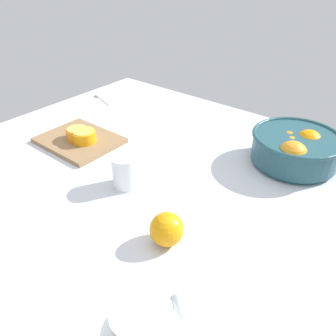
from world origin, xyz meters
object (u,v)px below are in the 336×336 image
Objects in this scene: spoon at (100,98)px; orange_half_0 at (84,136)px; fruit_bowl at (296,148)px; loose_orange_2 at (167,229)px; orange_half_1 at (77,134)px; cutting_board at (79,140)px; juice_glass at (126,172)px.

orange_half_0 is at bearing -48.14° from spoon.
fruit_bowl is at bearing 0.63° from spoon.
loose_orange_2 is 0.55× the size of spoon.
loose_orange_2 is (-9.45, -48.87, -1.56)cm from fruit_bowl.
loose_orange_2 is at bearing -18.04° from orange_half_1.
orange_half_1 is 54.43cm from loose_orange_2.
orange_half_1 reaches higher than cutting_board.
orange_half_1 is (-29.69, 7.07, -0.80)cm from juice_glass.
fruit_bowl is 68.99cm from cutting_board.
loose_orange_2 is at bearing -32.17° from spoon.
loose_orange_2 is at bearing -18.35° from cutting_board.
orange_half_1 is at bearing -177.48° from orange_half_0.
fruit_bowl is 3.44× the size of loose_orange_2.
cutting_board is (-29.57, 7.33, -3.40)cm from juice_glass.
spoon is (-54.11, 38.13, -3.71)cm from juice_glass.
orange_half_0 is (-26.41, 7.22, -0.74)cm from juice_glass.
juice_glass reaches higher than cutting_board.
cutting_board is at bearing 166.07° from juice_glass.
cutting_board is at bearing 161.65° from loose_orange_2.
loose_orange_2 is 90.05cm from spoon.
orange_half_0 reaches higher than cutting_board.
loose_orange_2 reaches higher than spoon.
fruit_bowl is at bearing 27.61° from orange_half_1.
spoon is (-27.70, 30.91, -2.97)cm from orange_half_0.
fruit_bowl is 1.01× the size of cutting_board.
loose_orange_2 is (51.75, -16.86, 0.45)cm from orange_half_1.
fruit_bowl is at bearing 51.12° from juice_glass.
cutting_board is 39.38cm from spoon.
cutting_board is 1.87× the size of spoon.
fruit_bowl reaches higher than juice_glass.
juice_glass is 24.14cm from loose_orange_2.
fruit_bowl is at bearing 28.82° from orange_half_0.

